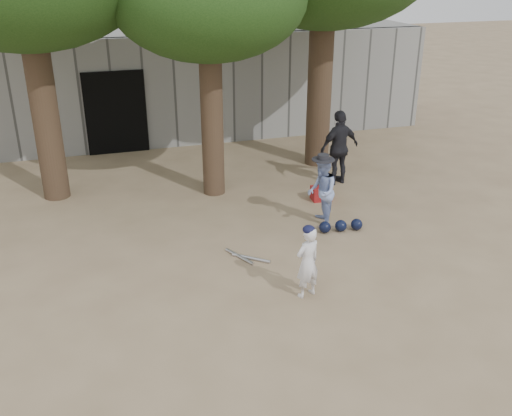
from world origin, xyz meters
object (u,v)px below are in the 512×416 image
object	(u,v)px
spectator_blue	(322,192)
spectator_dark	(339,148)
red_bag	(321,193)
boy_player	(307,262)

from	to	relation	value
spectator_blue	spectator_dark	distance (m)	2.38
spectator_dark	red_bag	bearing A→B (deg)	34.94
spectator_blue	spectator_dark	world-z (taller)	spectator_dark
spectator_blue	red_bag	size ratio (longest dim) A/B	3.31
spectator_dark	boy_player	bearing A→B (deg)	47.64
spectator_dark	red_bag	size ratio (longest dim) A/B	4.14
boy_player	spectator_blue	bearing A→B (deg)	-136.16
boy_player	spectator_dark	size ratio (longest dim) A/B	0.68
spectator_blue	red_bag	world-z (taller)	spectator_blue
boy_player	spectator_blue	size ratio (longest dim) A/B	0.85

